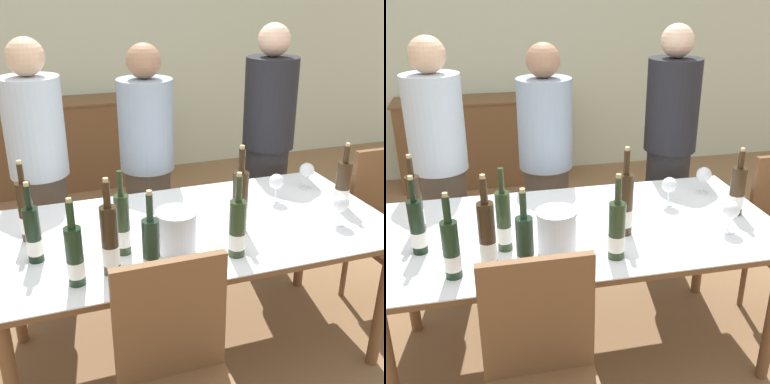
% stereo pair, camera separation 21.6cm
% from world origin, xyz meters
% --- Properties ---
extents(ground_plane, '(12.00, 12.00, 0.00)m').
position_xyz_m(ground_plane, '(0.00, 0.00, 0.00)').
color(ground_plane, olive).
extents(back_wall, '(8.00, 0.10, 2.80)m').
position_xyz_m(back_wall, '(0.00, 2.94, 1.40)').
color(back_wall, beige).
rests_on(back_wall, ground_plane).
extents(sideboard_cabinet, '(1.60, 0.46, 0.85)m').
position_xyz_m(sideboard_cabinet, '(-0.39, 2.65, 0.43)').
color(sideboard_cabinet, brown).
rests_on(sideboard_cabinet, ground_plane).
extents(dining_table, '(1.94, 0.96, 0.77)m').
position_xyz_m(dining_table, '(0.00, 0.00, 0.70)').
color(dining_table, brown).
rests_on(dining_table, ground_plane).
extents(ice_bucket, '(0.18, 0.18, 0.19)m').
position_xyz_m(ice_bucket, '(-0.14, -0.21, 0.87)').
color(ice_bucket, silver).
rests_on(ice_bucket, dining_table).
extents(wine_bottle_0, '(0.07, 0.07, 0.36)m').
position_xyz_m(wine_bottle_0, '(-0.58, -0.32, 0.89)').
color(wine_bottle_0, black).
rests_on(wine_bottle_0, dining_table).
extents(wine_bottle_1, '(0.07, 0.07, 0.38)m').
position_xyz_m(wine_bottle_1, '(-0.75, 0.11, 0.90)').
color(wine_bottle_1, '#332314').
rests_on(wine_bottle_1, dining_table).
extents(wine_bottle_2, '(0.07, 0.07, 0.41)m').
position_xyz_m(wine_bottle_2, '(-0.44, -0.29, 0.91)').
color(wine_bottle_2, '#332314').
rests_on(wine_bottle_2, dining_table).
extents(wine_bottle_3, '(0.07, 0.07, 0.36)m').
position_xyz_m(wine_bottle_3, '(-0.73, -0.09, 0.89)').
color(wine_bottle_3, black).
rests_on(wine_bottle_3, dining_table).
extents(wine_bottle_4, '(0.07, 0.07, 0.42)m').
position_xyz_m(wine_bottle_4, '(0.20, -0.12, 0.91)').
color(wine_bottle_4, '#332314').
rests_on(wine_bottle_4, dining_table).
extents(wine_bottle_5, '(0.08, 0.08, 0.35)m').
position_xyz_m(wine_bottle_5, '(0.81, -0.03, 0.89)').
color(wine_bottle_5, '#332314').
rests_on(wine_bottle_5, dining_table).
extents(wine_bottle_6, '(0.07, 0.07, 0.38)m').
position_xyz_m(wine_bottle_6, '(-0.36, -0.15, 0.90)').
color(wine_bottle_6, '#28381E').
rests_on(wine_bottle_6, dining_table).
extents(wine_bottle_7, '(0.07, 0.07, 0.39)m').
position_xyz_m(wine_bottle_7, '(-0.30, -0.40, 0.90)').
color(wine_bottle_7, '#1E3323').
rests_on(wine_bottle_7, dining_table).
extents(wine_bottle_8, '(0.07, 0.07, 0.38)m').
position_xyz_m(wine_bottle_8, '(0.10, -0.32, 0.89)').
color(wine_bottle_8, '#28381E').
rests_on(wine_bottle_8, dining_table).
extents(wine_glass_0, '(0.08, 0.08, 0.15)m').
position_xyz_m(wine_glass_0, '(0.77, 0.24, 0.87)').
color(wine_glass_0, white).
rests_on(wine_glass_0, dining_table).
extents(wine_glass_1, '(0.09, 0.09, 0.15)m').
position_xyz_m(wine_glass_1, '(0.68, -0.21, 0.87)').
color(wine_glass_1, white).
rests_on(wine_glass_1, dining_table).
extents(wine_glass_2, '(0.08, 0.08, 0.16)m').
position_xyz_m(wine_glass_2, '(0.52, 0.14, 0.88)').
color(wine_glass_2, white).
rests_on(wine_glass_2, dining_table).
extents(chair_near_front, '(0.42, 0.42, 0.98)m').
position_xyz_m(chair_near_front, '(-0.28, -0.70, 0.56)').
color(chair_near_front, brown).
rests_on(chair_near_front, ground_plane).
extents(person_host, '(0.33, 0.33, 1.60)m').
position_xyz_m(person_host, '(-0.67, 0.76, 0.80)').
color(person_host, '#51473D').
rests_on(person_host, ground_plane).
extents(person_guest_left, '(0.33, 0.33, 1.55)m').
position_xyz_m(person_guest_left, '(-0.03, 0.77, 0.77)').
color(person_guest_left, '#51473D').
rests_on(person_guest_left, ground_plane).
extents(person_guest_right, '(0.33, 0.33, 1.64)m').
position_xyz_m(person_guest_right, '(0.76, 0.72, 0.82)').
color(person_guest_right, '#262628').
rests_on(person_guest_right, ground_plane).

